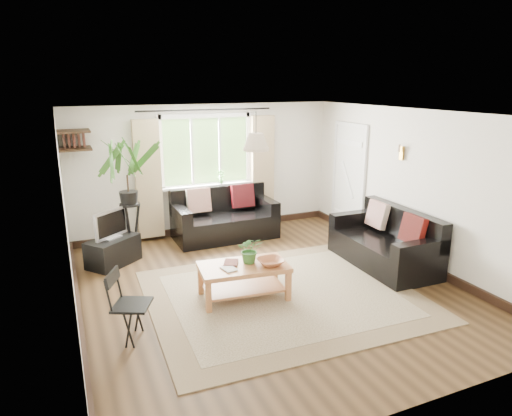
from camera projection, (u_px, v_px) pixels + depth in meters
name	position (u px, v px, depth m)	size (l,w,h in m)	color
floor	(267.00, 287.00, 6.42)	(5.50, 5.50, 0.00)	black
ceiling	(269.00, 113.00, 5.78)	(5.50, 5.50, 0.00)	white
wall_back	(206.00, 169.00, 8.53)	(5.00, 0.02, 2.40)	silver
wall_front	(412.00, 286.00, 3.67)	(5.00, 0.02, 2.40)	silver
wall_left	(67.00, 228.00, 5.14)	(0.02, 5.50, 2.40)	silver
wall_right	(414.00, 188.00, 7.06)	(0.02, 5.50, 2.40)	silver
rug	(283.00, 295.00, 6.15)	(3.50, 3.00, 0.02)	#BAAD90
window	(206.00, 151.00, 8.40)	(2.50, 0.16, 2.16)	white
door	(348.00, 180.00, 8.60)	(0.06, 0.96, 2.06)	silver
corner_shelf	(74.00, 140.00, 7.26)	(0.50, 0.50, 0.34)	black
pendant_lamp	(256.00, 138.00, 6.22)	(0.36, 0.36, 0.54)	beige
wall_sconce	(400.00, 151.00, 7.15)	(0.12, 0.12, 0.28)	beige
sofa_back	(225.00, 215.00, 8.34)	(1.83, 0.92, 0.86)	black
sofa_right	(384.00, 240.00, 7.08)	(0.89, 1.79, 0.84)	black
coffee_table	(244.00, 281.00, 6.03)	(1.16, 0.63, 0.47)	#985931
table_plant	(250.00, 250.00, 5.99)	(0.33, 0.28, 0.36)	#306528
bowl	(270.00, 262.00, 5.95)	(0.34, 0.34, 0.08)	#A15B37
book_a	(223.00, 270.00, 5.78)	(0.16, 0.22, 0.02)	silver
book_b	(224.00, 263.00, 6.01)	(0.18, 0.24, 0.02)	#5C2C24
tv_stand	(113.00, 251.00, 7.16)	(0.80, 0.45, 0.43)	black
tv	(111.00, 224.00, 7.04)	(0.62, 0.21, 0.47)	#A5A5AA
palm_stand	(129.00, 199.00, 7.31)	(0.75, 0.75, 1.93)	black
folding_chair	(132.00, 306.00, 5.01)	(0.42, 0.42, 0.81)	black
sill_plant	(221.00, 177.00, 8.55)	(0.14, 0.10, 0.27)	#2D6023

